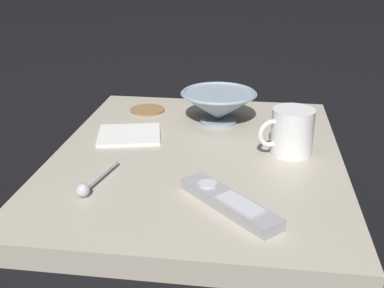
{
  "coord_description": "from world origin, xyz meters",
  "views": [
    {
      "loc": [
        0.1,
        -0.84,
        0.42
      ],
      "look_at": [
        -0.01,
        -0.0,
        0.06
      ],
      "focal_mm": 44.76,
      "sensor_mm": 36.0,
      "label": 1
    }
  ],
  "objects": [
    {
      "name": "cereal_bowl",
      "position": [
        0.03,
        0.17,
        0.08
      ],
      "size": [
        0.17,
        0.17,
        0.07
      ],
      "color": "#8C9EAD",
      "rests_on": "table"
    },
    {
      "name": "tv_remote_near",
      "position": [
        0.07,
        -0.2,
        0.05
      ],
      "size": [
        0.17,
        0.17,
        0.02
      ],
      "color": "#9E9EA3",
      "rests_on": "table"
    },
    {
      "name": "ground_plane",
      "position": [
        0.0,
        0.0,
        0.0
      ],
      "size": [
        6.0,
        6.0,
        0.0
      ],
      "primitive_type": "plane",
      "color": "black"
    },
    {
      "name": "drink_coaster",
      "position": [
        -0.15,
        0.23,
        0.04
      ],
      "size": [
        0.08,
        0.08,
        0.01
      ],
      "color": "olive",
      "rests_on": "table"
    },
    {
      "name": "teaspoon",
      "position": [
        -0.16,
        -0.18,
        0.05
      ],
      "size": [
        0.04,
        0.13,
        0.02
      ],
      "color": "silver",
      "rests_on": "table"
    },
    {
      "name": "folded_napkin",
      "position": [
        -0.15,
        0.07,
        0.04
      ],
      "size": [
        0.15,
        0.14,
        0.01
      ],
      "color": "white",
      "rests_on": "table"
    },
    {
      "name": "table",
      "position": [
        0.0,
        0.0,
        0.02
      ],
      "size": [
        0.55,
        0.67,
        0.04
      ],
      "color": "#B7AD99",
      "rests_on": "ground"
    },
    {
      "name": "coffee_mug",
      "position": [
        0.18,
        0.03,
        0.08
      ],
      "size": [
        0.11,
        0.08,
        0.09
      ],
      "color": "white",
      "rests_on": "table"
    }
  ]
}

